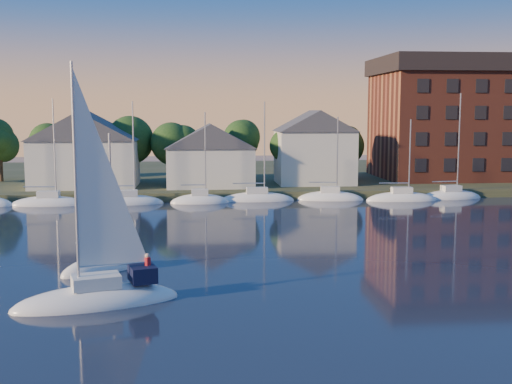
{
  "coord_description": "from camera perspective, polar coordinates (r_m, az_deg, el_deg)",
  "views": [
    {
      "loc": [
        -7.88,
        -25.89,
        10.56
      ],
      "look_at": [
        -3.37,
        22.0,
        4.55
      ],
      "focal_mm": 45.0,
      "sensor_mm": 36.0,
      "label": 1
    }
  ],
  "objects": [
    {
      "name": "clubhouse_east",
      "position": [
        86.48,
        5.22,
        4.07
      ],
      "size": [
        10.5,
        8.4,
        9.8
      ],
      "color": "silver",
      "rests_on": "shoreline_land"
    },
    {
      "name": "ground",
      "position": [
        29.05,
        11.1,
        -14.33
      ],
      "size": [
        260.0,
        260.0,
        0.0
      ],
      "primitive_type": "plane",
      "color": "black",
      "rests_on": "ground"
    },
    {
      "name": "moored_fleet",
      "position": [
        75.62,
        -5.42,
        -0.86
      ],
      "size": [
        71.5,
        2.4,
        12.05
      ],
      "color": "white",
      "rests_on": "ground"
    },
    {
      "name": "clubhouse_west",
      "position": [
        85.19,
        -14.95,
        3.77
      ],
      "size": [
        13.65,
        9.45,
        9.64
      ],
      "color": "silver",
      "rests_on": "shoreline_land"
    },
    {
      "name": "tree_line",
      "position": [
        89.5,
        0.96,
        4.95
      ],
      "size": [
        93.4,
        5.4,
        8.9
      ],
      "color": "#3C2D1B",
      "rests_on": "shoreline_land"
    },
    {
      "name": "drifting_sailboat_left",
      "position": [
        44.57,
        -13.31,
        -6.65
      ],
      "size": [
        6.29,
        5.65,
        10.27
      ],
      "rotation": [
        0.0,
        0.0,
        0.68
      ],
      "color": "white",
      "rests_on": "ground"
    },
    {
      "name": "condo_block",
      "position": [
        100.03,
        19.49,
        6.28
      ],
      "size": [
        31.0,
        17.0,
        17.4
      ],
      "color": "brown",
      "rests_on": "shoreline_land"
    },
    {
      "name": "shoreline_land",
      "position": [
        101.75,
        -0.91,
        1.16
      ],
      "size": [
        160.0,
        50.0,
        2.0
      ],
      "primitive_type": "cube",
      "color": "#333B22",
      "rests_on": "ground"
    },
    {
      "name": "hero_sailboat",
      "position": [
        36.9,
        -13.76,
        -8.75
      ],
      "size": [
        9.66,
        5.42,
        14.32
      ],
      "rotation": [
        0.0,
        0.0,
        3.43
      ],
      "color": "white",
      "rests_on": "ground"
    },
    {
      "name": "clubhouse_centre",
      "position": [
        83.09,
        -4.08,
        3.36
      ],
      "size": [
        11.55,
        8.4,
        8.08
      ],
      "color": "silver",
      "rests_on": "shoreline_land"
    },
    {
      "name": "wooden_dock",
      "position": [
        79.0,
        0.39,
        -0.56
      ],
      "size": [
        120.0,
        3.0,
        1.0
      ],
      "primitive_type": "cube",
      "color": "brown",
      "rests_on": "ground"
    }
  ]
}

